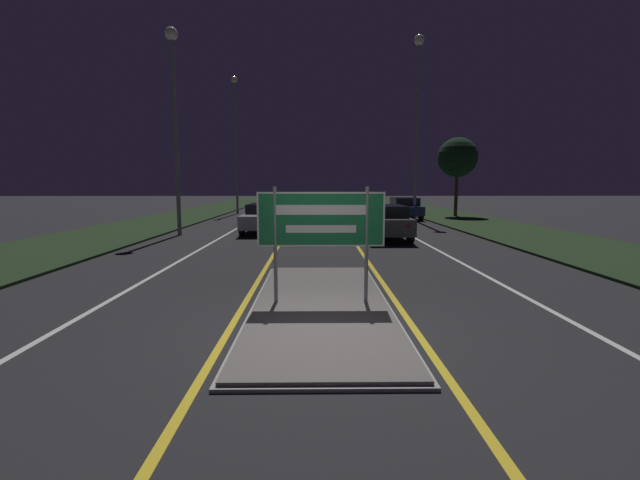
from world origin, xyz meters
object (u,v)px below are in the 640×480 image
(car_receding_1, at_px, (404,208))
(car_approaching_0, at_px, (266,217))
(streetlight_left_near, at_px, (174,99))
(streetlight_right_near, at_px, (418,95))
(car_receding_0, at_px, (384,221))
(streetlight_left_far, at_px, (236,131))
(highway_sign, at_px, (321,223))

(car_receding_1, height_order, car_approaching_0, car_receding_1)
(streetlight_left_near, distance_m, streetlight_right_near, 14.76)
(streetlight_right_near, bearing_deg, car_receding_0, -110.64)
(car_receding_1, distance_m, car_approaching_0, 11.55)
(streetlight_right_near, height_order, car_receding_1, streetlight_right_near)
(streetlight_left_far, xyz_separation_m, car_approaching_0, (3.73, -13.14, -5.68))
(car_receding_0, bearing_deg, highway_sign, -105.42)
(highway_sign, bearing_deg, car_receding_0, 74.58)
(streetlight_right_near, height_order, car_receding_0, streetlight_right_near)
(streetlight_left_near, height_order, car_receding_1, streetlight_left_near)
(highway_sign, height_order, streetlight_left_far, streetlight_left_far)
(streetlight_left_far, relative_size, car_receding_0, 2.24)
(streetlight_left_near, xyz_separation_m, streetlight_left_far, (0.05, 14.48, 0.40))
(car_receding_1, xyz_separation_m, car_approaching_0, (-8.38, -7.94, -0.03))
(car_receding_0, distance_m, car_approaching_0, 5.97)
(car_receding_0, xyz_separation_m, car_receding_1, (3.05, 10.64, -0.01))
(car_receding_1, bearing_deg, highway_sign, -105.73)
(streetlight_left_far, distance_m, car_receding_0, 19.10)
(streetlight_right_near, bearing_deg, car_approaching_0, -144.05)
(streetlight_left_near, relative_size, car_receding_0, 1.93)
(streetlight_left_far, bearing_deg, car_receding_1, -23.23)
(car_approaching_0, bearing_deg, streetlight_left_near, -160.53)
(highway_sign, height_order, streetlight_left_near, streetlight_left_near)
(streetlight_right_near, xyz_separation_m, car_receding_1, (-0.34, 1.62, -6.98))
(streetlight_left_near, distance_m, car_receding_0, 10.60)
(highway_sign, bearing_deg, streetlight_right_near, 72.10)
(streetlight_left_far, distance_m, car_approaching_0, 14.80)
(car_receding_1, bearing_deg, streetlight_left_far, 156.77)
(streetlight_left_near, bearing_deg, car_approaching_0, 19.47)
(highway_sign, height_order, car_approaching_0, highway_sign)
(streetlight_left_far, xyz_separation_m, car_receding_0, (9.06, -15.83, -5.65))
(streetlight_left_near, relative_size, streetlight_right_near, 0.80)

